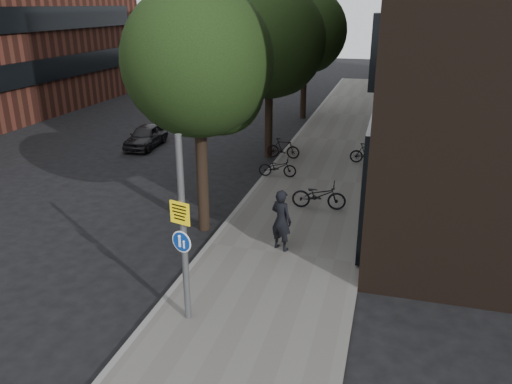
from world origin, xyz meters
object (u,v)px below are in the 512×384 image
(signpost, at_px, (183,231))
(parked_car_near, at_px, (146,136))
(pedestrian, at_px, (281,220))
(parked_bike_facade_near, at_px, (319,195))

(signpost, relative_size, parked_car_near, 1.30)
(signpost, relative_size, pedestrian, 2.35)
(parked_car_near, bearing_deg, pedestrian, -49.33)
(pedestrian, height_order, parked_bike_facade_near, pedestrian)
(parked_bike_facade_near, height_order, parked_car_near, parked_car_near)
(pedestrian, relative_size, parked_bike_facade_near, 0.98)
(pedestrian, relative_size, parked_car_near, 0.55)
(pedestrian, distance_m, parked_car_near, 13.16)
(pedestrian, bearing_deg, parked_car_near, -21.52)
(pedestrian, distance_m, parked_bike_facade_near, 3.44)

